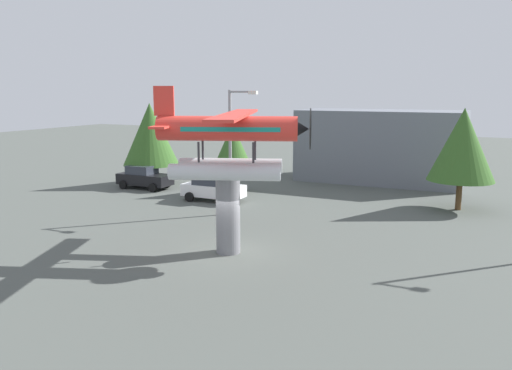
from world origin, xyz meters
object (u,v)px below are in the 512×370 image
at_px(tree_center_back, 463,145).
at_px(tree_west, 150,134).
at_px(streetlight_primary, 233,143).
at_px(storefront_building, 380,146).
at_px(tree_east, 233,145).
at_px(car_mid_white, 213,188).
at_px(floatplane_monument, 230,139).
at_px(display_pedestal, 228,215).
at_px(car_near_black, 144,177).

bearing_deg(tree_center_back, tree_west, -178.08).
bearing_deg(streetlight_primary, tree_west, 149.40).
height_order(storefront_building, tree_west, tree_west).
distance_m(tree_west, tree_east, 7.48).
bearing_deg(tree_west, car_mid_white, -24.45).
xyz_separation_m(floatplane_monument, tree_center_back, (8.83, 13.63, -1.13)).
relative_size(display_pedestal, tree_center_back, 0.56).
xyz_separation_m(display_pedestal, storefront_building, (2.31, 22.00, 1.12)).
height_order(car_mid_white, tree_east, tree_east).
relative_size(floatplane_monument, car_near_black, 2.41).
bearing_deg(storefront_building, tree_east, -132.44).
xyz_separation_m(car_mid_white, tree_center_back, (15.22, 4.19, 3.20)).
xyz_separation_m(storefront_building, tree_west, (-16.10, -9.09, 1.09)).
relative_size(car_mid_white, tree_center_back, 0.66).
bearing_deg(tree_west, streetlight_primary, -30.60).
bearing_deg(tree_center_back, streetlight_primary, -149.85).
relative_size(car_near_black, tree_west, 0.66).
bearing_deg(tree_center_back, tree_east, -175.80).
height_order(floatplane_monument, storefront_building, floatplane_monument).
bearing_deg(storefront_building, tree_center_back, -51.40).
bearing_deg(floatplane_monument, display_pedestal, 180.00).
height_order(car_near_black, car_mid_white, same).
bearing_deg(storefront_building, floatplane_monument, -95.68).
distance_m(car_near_black, tree_east, 7.48).
relative_size(tree_east, tree_center_back, 0.79).
bearing_deg(tree_center_back, display_pedestal, -123.22).
height_order(storefront_building, tree_east, storefront_building).
bearing_deg(floatplane_monument, storefront_building, 63.80).
height_order(floatplane_monument, tree_east, floatplane_monument).
bearing_deg(floatplane_monument, tree_east, 96.80).
distance_m(streetlight_primary, tree_west, 12.34).
bearing_deg(display_pedestal, floatplane_monument, 20.52).
relative_size(car_near_black, car_mid_white, 1.00).
relative_size(display_pedestal, streetlight_primary, 0.48).
height_order(car_near_black, storefront_building, storefront_building).
xyz_separation_m(storefront_building, tree_east, (-8.64, -9.45, 0.58)).
bearing_deg(tree_center_back, car_near_black, -173.52).
distance_m(car_near_black, tree_center_back, 22.54).
bearing_deg(tree_west, storefront_building, 29.45).
relative_size(display_pedestal, car_near_black, 0.84).
relative_size(floatplane_monument, streetlight_primary, 1.37).
xyz_separation_m(tree_west, tree_east, (7.46, -0.36, -0.50)).
distance_m(floatplane_monument, storefront_building, 22.18).
distance_m(car_near_black, streetlight_primary, 11.53).
bearing_deg(car_near_black, tree_west, 108.36).
bearing_deg(car_near_black, tree_east, 11.47).
bearing_deg(floatplane_monument, tree_west, 116.74).
height_order(car_near_black, tree_west, tree_west).
bearing_deg(car_near_black, streetlight_primary, -24.28).
bearing_deg(tree_west, display_pedestal, -43.10).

